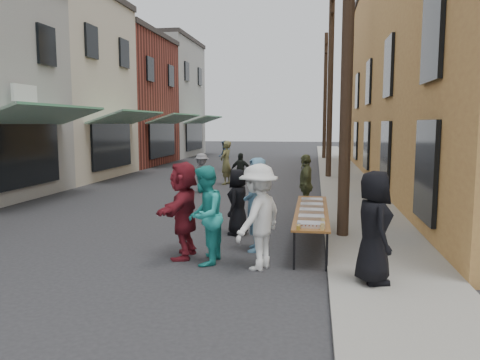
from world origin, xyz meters
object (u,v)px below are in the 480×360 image
(catering_tray_sausage, at_px, (311,225))
(guest_front_a, at_px, (238,202))
(utility_pole_near, at_px, (348,36))
(serving_table, at_px, (312,212))
(guest_front_c, at_px, (205,215))
(utility_pole_far, at_px, (325,97))
(server, at_px, (374,227))
(utility_pole_mid, at_px, (330,83))

(catering_tray_sausage, height_order, guest_front_a, guest_front_a)
(utility_pole_near, height_order, catering_tray_sausage, utility_pole_near)
(utility_pole_near, bearing_deg, guest_front_a, 177.92)
(utility_pole_near, height_order, serving_table, utility_pole_near)
(utility_pole_near, xyz_separation_m, guest_front_c, (-2.66, -2.32, -3.58))
(utility_pole_far, bearing_deg, utility_pole_near, -90.00)
(guest_front_c, bearing_deg, server, 75.34)
(utility_pole_near, relative_size, guest_front_c, 4.87)
(utility_pole_far, relative_size, catering_tray_sausage, 18.00)
(catering_tray_sausage, distance_m, guest_front_a, 2.86)
(serving_table, xyz_separation_m, guest_front_c, (-1.96, -1.78, 0.21))
(utility_pole_mid, relative_size, guest_front_a, 5.77)
(guest_front_a, relative_size, guest_front_c, 0.84)
(utility_pole_far, relative_size, guest_front_a, 5.77)
(utility_pole_mid, relative_size, guest_front_c, 4.87)
(utility_pole_far, bearing_deg, server, -89.41)
(utility_pole_mid, height_order, catering_tray_sausage, utility_pole_mid)
(guest_front_c, bearing_deg, guest_front_a, 175.87)
(utility_pole_far, height_order, catering_tray_sausage, utility_pole_far)
(serving_table, height_order, guest_front_c, guest_front_c)
(utility_pole_mid, bearing_deg, utility_pole_far, 90.00)
(guest_front_a, distance_m, server, 4.24)
(utility_pole_mid, xyz_separation_m, utility_pole_far, (0.00, 12.00, 0.00))
(utility_pole_near, xyz_separation_m, serving_table, (-0.70, -0.54, -3.79))
(guest_front_a, bearing_deg, guest_front_c, 4.67)
(guest_front_a, xyz_separation_m, server, (2.71, -3.26, 0.22))
(guest_front_c, bearing_deg, utility_pole_far, 175.71)
(guest_front_a, bearing_deg, catering_tray_sausage, 47.39)
(catering_tray_sausage, xyz_separation_m, guest_front_c, (-1.96, -0.13, 0.13))
(utility_pole_near, relative_size, guest_front_a, 5.77)
(catering_tray_sausage, height_order, guest_front_c, guest_front_c)
(catering_tray_sausage, bearing_deg, utility_pole_mid, 87.17)
(utility_pole_far, height_order, guest_front_c, utility_pole_far)
(utility_pole_near, relative_size, utility_pole_mid, 1.00)
(utility_pole_far, distance_m, guest_front_c, 26.69)
(guest_front_c, distance_m, server, 3.07)
(utility_pole_near, distance_m, utility_pole_mid, 12.00)
(serving_table, bearing_deg, guest_front_c, -137.80)
(utility_pole_mid, xyz_separation_m, guest_front_c, (-2.66, -14.32, -3.58))
(utility_pole_near, relative_size, utility_pole_far, 1.00)
(utility_pole_near, bearing_deg, guest_front_c, -138.96)
(guest_front_a, height_order, server, server)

